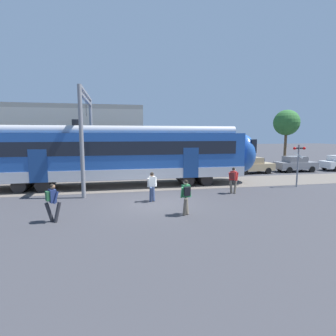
% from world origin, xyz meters
% --- Properties ---
extents(ground_plane, '(160.00, 160.00, 0.00)m').
position_xyz_m(ground_plane, '(0.00, 0.00, 0.00)').
color(ground_plane, '#38383D').
extents(pedestrian_navy, '(0.71, 0.51, 1.67)m').
position_xyz_m(pedestrian_navy, '(-4.66, -2.26, 0.99)').
color(pedestrian_navy, '#28282D').
rests_on(pedestrian_navy, ground).
extents(pedestrian_white, '(0.53, 0.63, 1.67)m').
position_xyz_m(pedestrian_white, '(-0.05, 0.33, 0.96)').
color(pedestrian_white, navy).
rests_on(pedestrian_white, ground).
extents(pedestrian_green, '(0.53, 0.65, 1.67)m').
position_xyz_m(pedestrian_green, '(1.15, -2.42, 0.99)').
color(pedestrian_green, '#6B6051').
rests_on(pedestrian_green, ground).
extents(pedestrian_red, '(0.68, 0.50, 1.67)m').
position_xyz_m(pedestrian_red, '(5.24, 1.31, 0.99)').
color(pedestrian_red, '#6B6051').
rests_on(pedestrian_red, ground).
extents(parked_car_tan, '(4.09, 1.93, 1.54)m').
position_xyz_m(parked_car_tan, '(10.77, 9.01, 0.78)').
color(parked_car_tan, tan).
rests_on(parked_car_tan, ground).
extents(parked_car_grey, '(4.01, 1.78, 1.54)m').
position_xyz_m(parked_car_grey, '(15.62, 9.19, 0.78)').
color(parked_car_grey, gray).
rests_on(parked_car_grey, ground).
extents(catenary_gantry, '(0.24, 6.64, 6.53)m').
position_xyz_m(catenary_gantry, '(-3.89, 5.17, 4.31)').
color(catenary_gantry, gray).
rests_on(catenary_gantry, ground).
extents(crossing_signal, '(0.96, 0.22, 3.00)m').
position_xyz_m(crossing_signal, '(10.61, 2.37, 2.01)').
color(crossing_signal, gray).
rests_on(crossing_signal, ground).
extents(background_building, '(20.63, 5.00, 9.20)m').
position_xyz_m(background_building, '(-9.74, 13.27, 3.21)').
color(background_building, beige).
rests_on(background_building, ground).
extents(street_tree_right, '(3.06, 3.06, 6.65)m').
position_xyz_m(street_tree_right, '(18.36, 14.84, 5.08)').
color(street_tree_right, brown).
rests_on(street_tree_right, ground).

